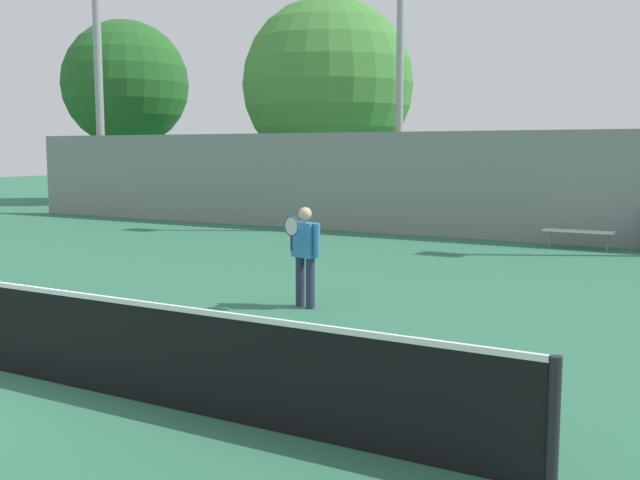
% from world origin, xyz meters
% --- Properties ---
extents(ground_plane, '(100.00, 100.00, 0.00)m').
position_xyz_m(ground_plane, '(0.00, 0.00, 0.00)').
color(ground_plane, '#2D6B4C').
extents(tennis_net, '(11.22, 0.09, 0.99)m').
position_xyz_m(tennis_net, '(0.00, 0.00, 0.50)').
color(tennis_net, black).
rests_on(tennis_net, ground_plane).
extents(tennis_player, '(0.59, 0.48, 1.55)m').
position_xyz_m(tennis_player, '(0.84, 4.50, 0.88)').
color(tennis_player, '#282D47').
rests_on(tennis_player, ground_plane).
extents(bench_courtside_near, '(1.68, 0.40, 0.45)m').
position_xyz_m(bench_courtside_near, '(3.14, 13.66, 0.41)').
color(bench_courtside_near, silver).
rests_on(bench_courtside_near, ground_plane).
extents(light_pole_near_left, '(0.90, 0.60, 8.79)m').
position_xyz_m(light_pole_near_left, '(-2.21, 14.96, 5.48)').
color(light_pole_near_left, '#939399').
rests_on(light_pole_near_left, ground_plane).
extents(light_pole_far_right, '(0.90, 0.60, 10.51)m').
position_xyz_m(light_pole_far_right, '(-14.43, 15.20, 5.87)').
color(light_pole_far_right, '#939399').
rests_on(light_pole_far_right, ground_plane).
extents(back_fence, '(32.77, 0.06, 2.91)m').
position_xyz_m(back_fence, '(0.00, 14.36, 1.45)').
color(back_fence, gray).
rests_on(back_fence, ground_plane).
extents(tree_green_broad, '(6.33, 6.33, 7.95)m').
position_xyz_m(tree_green_broad, '(-7.03, 19.35, 4.78)').
color(tree_green_broad, brown).
rests_on(tree_green_broad, ground_plane).
extents(tree_dark_dense, '(5.65, 5.65, 8.17)m').
position_xyz_m(tree_dark_dense, '(-17.97, 20.24, 5.33)').
color(tree_dark_dense, brown).
rests_on(tree_dark_dense, ground_plane).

